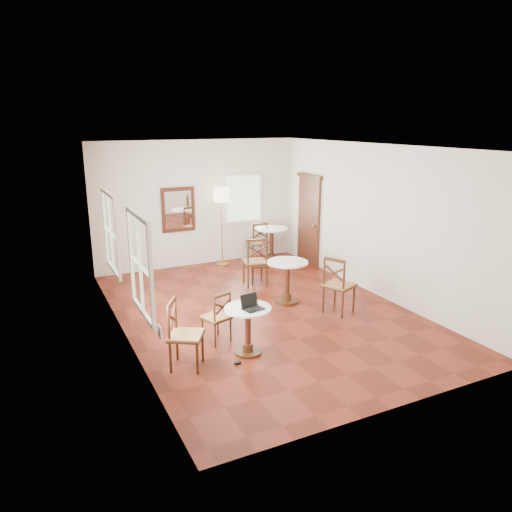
{
  "coord_description": "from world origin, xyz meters",
  "views": [
    {
      "loc": [
        -3.79,
        -7.46,
        3.42
      ],
      "look_at": [
        0.0,
        0.3,
        1.0
      ],
      "focal_mm": 33.99,
      "sensor_mm": 36.0,
      "label": 1
    }
  ],
  "objects_px": {
    "laptop": "(252,305)",
    "mouse": "(257,308)",
    "navy_mug": "(244,304)",
    "power_adapter": "(237,363)",
    "chair_back_b": "(260,264)",
    "water_glass": "(258,303)",
    "chair_back_a": "(258,241)",
    "floor_lamp": "(221,200)",
    "chair_near_b": "(184,335)",
    "chair_near_a": "(217,317)",
    "chair_mid_a": "(255,261)",
    "cafe_table_near": "(248,325)",
    "cafe_table_mid": "(287,277)",
    "cafe_table_back": "(272,241)",
    "chair_mid_b": "(338,285)"
  },
  "relations": [
    {
      "from": "chair_back_b",
      "to": "power_adapter",
      "type": "distance_m",
      "value": 3.76
    },
    {
      "from": "chair_near_a",
      "to": "mouse",
      "type": "relative_size",
      "value": 9.66
    },
    {
      "from": "chair_near_a",
      "to": "chair_mid_b",
      "type": "relative_size",
      "value": 0.79
    },
    {
      "from": "water_glass",
      "to": "chair_back_b",
      "type": "bearing_deg",
      "value": 63.12
    },
    {
      "from": "water_glass",
      "to": "chair_mid_b",
      "type": "bearing_deg",
      "value": 21.05
    },
    {
      "from": "mouse",
      "to": "chair_mid_b",
      "type": "bearing_deg",
      "value": 43.18
    },
    {
      "from": "water_glass",
      "to": "chair_near_b",
      "type": "bearing_deg",
      "value": 178.24
    },
    {
      "from": "cafe_table_mid",
      "to": "floor_lamp",
      "type": "height_order",
      "value": "floor_lamp"
    },
    {
      "from": "chair_back_b",
      "to": "water_glass",
      "type": "distance_m",
      "value": 3.35
    },
    {
      "from": "cafe_table_back",
      "to": "floor_lamp",
      "type": "relative_size",
      "value": 0.45
    },
    {
      "from": "chair_back_b",
      "to": "power_adapter",
      "type": "height_order",
      "value": "chair_back_b"
    },
    {
      "from": "cafe_table_near",
      "to": "navy_mug",
      "type": "xyz_separation_m",
      "value": [
        -0.04,
        0.05,
        0.33
      ]
    },
    {
      "from": "chair_near_a",
      "to": "floor_lamp",
      "type": "height_order",
      "value": "floor_lamp"
    },
    {
      "from": "cafe_table_near",
      "to": "chair_mid_a",
      "type": "height_order",
      "value": "chair_mid_a"
    },
    {
      "from": "cafe_table_back",
      "to": "laptop",
      "type": "distance_m",
      "value": 5.1
    },
    {
      "from": "chair_near_a",
      "to": "chair_near_b",
      "type": "height_order",
      "value": "chair_near_b"
    },
    {
      "from": "laptop",
      "to": "chair_back_a",
      "type": "bearing_deg",
      "value": 52.06
    },
    {
      "from": "cafe_table_back",
      "to": "chair_back_b",
      "type": "height_order",
      "value": "cafe_table_back"
    },
    {
      "from": "cafe_table_back",
      "to": "water_glass",
      "type": "relative_size",
      "value": 9.3
    },
    {
      "from": "laptop",
      "to": "mouse",
      "type": "height_order",
      "value": "laptop"
    },
    {
      "from": "cafe_table_back",
      "to": "chair_near_a",
      "type": "distance_m",
      "value": 4.73
    },
    {
      "from": "chair_near_a",
      "to": "chair_back_b",
      "type": "relative_size",
      "value": 1.02
    },
    {
      "from": "navy_mug",
      "to": "power_adapter",
      "type": "distance_m",
      "value": 0.87
    },
    {
      "from": "cafe_table_mid",
      "to": "floor_lamp",
      "type": "distance_m",
      "value": 3.11
    },
    {
      "from": "chair_near_b",
      "to": "laptop",
      "type": "xyz_separation_m",
      "value": [
        1.02,
        -0.07,
        0.29
      ]
    },
    {
      "from": "cafe_table_near",
      "to": "mouse",
      "type": "relative_size",
      "value": 8.51
    },
    {
      "from": "chair_near_a",
      "to": "chair_mid_a",
      "type": "xyz_separation_m",
      "value": [
        1.75,
        2.22,
        0.11
      ]
    },
    {
      "from": "chair_near_b",
      "to": "chair_mid_a",
      "type": "xyz_separation_m",
      "value": [
        2.48,
        2.79,
        0.03
      ]
    },
    {
      "from": "floor_lamp",
      "to": "power_adapter",
      "type": "relative_size",
      "value": 20.0
    },
    {
      "from": "cafe_table_mid",
      "to": "chair_mid_b",
      "type": "xyz_separation_m",
      "value": [
        0.58,
        -0.87,
        0.02
      ]
    },
    {
      "from": "cafe_table_mid",
      "to": "mouse",
      "type": "relative_size",
      "value": 9.49
    },
    {
      "from": "cafe_table_back",
      "to": "chair_back_b",
      "type": "xyz_separation_m",
      "value": [
        -1.0,
        -1.35,
        -0.11
      ]
    },
    {
      "from": "water_glass",
      "to": "mouse",
      "type": "bearing_deg",
      "value": -130.1
    },
    {
      "from": "chair_mid_a",
      "to": "navy_mug",
      "type": "bearing_deg",
      "value": 72.14
    },
    {
      "from": "cafe_table_near",
      "to": "laptop",
      "type": "bearing_deg",
      "value": -60.15
    },
    {
      "from": "chair_near_a",
      "to": "water_glass",
      "type": "height_order",
      "value": "chair_near_a"
    },
    {
      "from": "chair_near_a",
      "to": "chair_near_b",
      "type": "relative_size",
      "value": 0.84
    },
    {
      "from": "cafe_table_back",
      "to": "chair_back_a",
      "type": "distance_m",
      "value": 0.37
    },
    {
      "from": "chair_near_b",
      "to": "floor_lamp",
      "type": "xyz_separation_m",
      "value": [
        2.42,
        4.52,
        1.1
      ]
    },
    {
      "from": "chair_back_b",
      "to": "water_glass",
      "type": "relative_size",
      "value": 9.1
    },
    {
      "from": "cafe_table_back",
      "to": "navy_mug",
      "type": "distance_m",
      "value": 5.05
    },
    {
      "from": "mouse",
      "to": "power_adapter",
      "type": "height_order",
      "value": "mouse"
    },
    {
      "from": "cafe_table_near",
      "to": "laptop",
      "type": "xyz_separation_m",
      "value": [
        0.03,
        -0.06,
        0.34
      ]
    },
    {
      "from": "chair_near_b",
      "to": "water_glass",
      "type": "distance_m",
      "value": 1.19
    },
    {
      "from": "cafe_table_near",
      "to": "floor_lamp",
      "type": "distance_m",
      "value": 4.89
    },
    {
      "from": "cafe_table_back",
      "to": "chair_back_b",
      "type": "distance_m",
      "value": 1.69
    },
    {
      "from": "chair_mid_a",
      "to": "cafe_table_near",
      "type": "bearing_deg",
      "value": 73.16
    },
    {
      "from": "laptop",
      "to": "chair_mid_a",
      "type": "bearing_deg",
      "value": 52.35
    },
    {
      "from": "chair_near_b",
      "to": "water_glass",
      "type": "height_order",
      "value": "chair_near_b"
    },
    {
      "from": "chair_near_b",
      "to": "floor_lamp",
      "type": "height_order",
      "value": "floor_lamp"
    }
  ]
}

